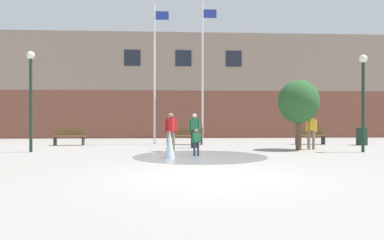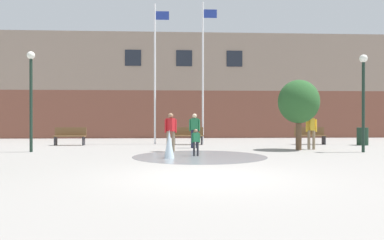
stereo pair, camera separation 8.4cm
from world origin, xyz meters
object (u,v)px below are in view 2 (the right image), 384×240
object	(u,v)px
trash_can	(362,136)
lamp_post_right_lane	(363,89)
park_bench_far_left	(70,136)
flagpole_left	(156,69)
flagpole_right	(203,68)
lamp_post_left_lane	(31,87)
adult_near_bench	(195,128)
park_bench_far_right	(310,135)
park_bench_left_of_flagpoles	(188,135)
street_tree_near_building	(299,102)
child_running	(196,140)
teen_by_trashcan	(311,128)
adult_watching	(171,129)

from	to	relation	value
trash_can	lamp_post_right_lane	bearing A→B (deg)	-117.21
park_bench_far_left	trash_can	world-z (taller)	park_bench_far_left
flagpole_left	flagpole_right	bearing A→B (deg)	-0.00
lamp_post_left_lane	adult_near_bench	bearing A→B (deg)	13.80
park_bench_far_right	adult_near_bench	distance (m)	6.54
flagpole_right	trash_can	world-z (taller)	flagpole_right
adult_near_bench	flagpole_right	distance (m)	4.15
flagpole_right	lamp_post_left_lane	distance (m)	8.71
lamp_post_left_lane	lamp_post_right_lane	distance (m)	13.50
park_bench_far_left	park_bench_left_of_flagpoles	distance (m)	6.02
flagpole_left	street_tree_near_building	distance (m)	7.74
park_bench_far_left	street_tree_near_building	xyz separation A→B (m)	(10.67, -3.40, 1.60)
park_bench_far_right	lamp_post_right_lane	size ratio (longest dim) A/B	0.40
park_bench_far_left	lamp_post_right_lane	world-z (taller)	lamp_post_right_lane
park_bench_far_right	child_running	distance (m)	8.54
park_bench_far_left	lamp_post_right_lane	size ratio (longest dim) A/B	0.40
teen_by_trashcan	flagpole_right	bearing A→B (deg)	51.97
park_bench_far_right	lamp_post_right_lane	distance (m)	5.01
adult_watching	street_tree_near_building	xyz separation A→B (m)	(5.53, 0.46, 1.15)
adult_watching	trash_can	size ratio (longest dim) A/B	1.77
flagpole_left	park_bench_far_left	bearing A→B (deg)	-172.13
adult_near_bench	flagpole_right	size ratio (longest dim) A/B	0.21
child_running	lamp_post_right_lane	xyz separation A→B (m)	(6.86, 1.17, 2.00)
adult_near_bench	flagpole_right	world-z (taller)	flagpole_right
adult_near_bench	adult_watching	xyz separation A→B (m)	(-1.10, -1.77, 0.00)
teen_by_trashcan	flagpole_right	distance (m)	6.61
teen_by_trashcan	lamp_post_right_lane	distance (m)	2.70
flagpole_right	street_tree_near_building	bearing A→B (deg)	-46.42
park_bench_far_right	adult_watching	bearing A→B (deg)	-152.49
park_bench_left_of_flagpoles	flagpole_left	bearing A→B (deg)	164.09
park_bench_left_of_flagpoles	street_tree_near_building	bearing A→B (deg)	-37.07
child_running	trash_can	world-z (taller)	child_running
park_bench_far_right	trash_can	distance (m)	2.57
park_bench_far_left	park_bench_left_of_flagpoles	xyz separation A→B (m)	(6.02, 0.11, 0.00)
adult_watching	child_running	distance (m)	2.13
child_running	flagpole_right	xyz separation A→B (m)	(0.81, 6.35, 3.46)
park_bench_far_right	adult_near_bench	size ratio (longest dim) A/B	1.01
lamp_post_left_lane	lamp_post_right_lane	world-z (taller)	lamp_post_left_lane
park_bench_far_right	flagpole_left	size ratio (longest dim) A/B	0.21
child_running	park_bench_left_of_flagpoles	bearing A→B (deg)	78.06
lamp_post_right_lane	flagpole_right	bearing A→B (deg)	139.47
adult_watching	street_tree_near_building	bearing A→B (deg)	-133.69
adult_watching	child_running	xyz separation A→B (m)	(0.92, -1.89, -0.35)
child_running	street_tree_near_building	bearing A→B (deg)	14.69
child_running	flagpole_left	bearing A→B (deg)	93.08
street_tree_near_building	park_bench_left_of_flagpoles	bearing A→B (deg)	142.93
park_bench_left_of_flagpoles	adult_watching	world-z (taller)	adult_watching
park_bench_left_of_flagpoles	lamp_post_left_lane	xyz separation A→B (m)	(-6.57, -3.87, 2.18)
park_bench_far_left	adult_near_bench	size ratio (longest dim) A/B	1.01
adult_near_bench	lamp_post_right_lane	bearing A→B (deg)	-14.58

